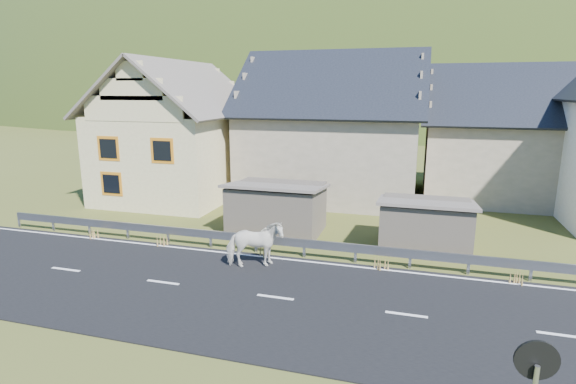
% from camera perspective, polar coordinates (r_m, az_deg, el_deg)
% --- Properties ---
extents(ground, '(160.00, 160.00, 0.00)m').
position_cam_1_polar(ground, '(14.53, -1.62, -13.36)').
color(ground, '#474919').
rests_on(ground, ground).
extents(road, '(60.00, 7.00, 0.04)m').
position_cam_1_polar(road, '(14.52, -1.62, -13.29)').
color(road, black).
rests_on(road, ground).
extents(lane_markings, '(60.00, 6.60, 0.01)m').
position_cam_1_polar(lane_markings, '(14.51, -1.62, -13.20)').
color(lane_markings, silver).
rests_on(lane_markings, road).
extents(guardrail, '(28.10, 0.09, 0.75)m').
position_cam_1_polar(guardrail, '(17.57, 2.07, -6.60)').
color(guardrail, '#93969B').
rests_on(guardrail, ground).
extents(shed_left, '(4.30, 3.30, 2.40)m').
position_cam_1_polar(shed_left, '(20.53, -1.40, -2.14)').
color(shed_left, '#5F5548').
rests_on(shed_left, ground).
extents(shed_right, '(3.80, 2.90, 2.20)m').
position_cam_1_polar(shed_right, '(19.18, 17.02, -4.12)').
color(shed_right, '#5F5548').
rests_on(shed_right, ground).
extents(house_cream, '(7.80, 9.80, 8.30)m').
position_cam_1_polar(house_cream, '(28.21, -13.78, 8.32)').
color(house_cream, beige).
rests_on(house_cream, ground).
extents(house_stone_a, '(10.80, 9.80, 8.90)m').
position_cam_1_polar(house_stone_a, '(27.91, 5.91, 9.14)').
color(house_stone_a, tan).
rests_on(house_stone_a, ground).
extents(house_stone_b, '(9.80, 8.80, 8.10)m').
position_cam_1_polar(house_stone_b, '(29.89, 26.01, 7.40)').
color(house_stone_b, tan).
rests_on(house_stone_b, ground).
extents(mountain, '(440.00, 280.00, 260.00)m').
position_cam_1_polar(mountain, '(194.20, 16.43, 4.54)').
color(mountain, '#1E370F').
rests_on(mountain, ground).
extents(conifer_patch, '(76.00, 50.00, 28.00)m').
position_cam_1_polar(conifer_patch, '(135.88, -9.74, 12.53)').
color(conifer_patch, black).
rests_on(conifer_patch, ground).
extents(horse, '(1.67, 2.26, 1.74)m').
position_cam_1_polar(horse, '(16.52, -4.27, -6.65)').
color(horse, silver).
rests_on(horse, road).
extents(traffic_mirror, '(0.70, 0.21, 2.52)m').
position_cam_1_polar(traffic_mirror, '(8.85, 28.82, -20.03)').
color(traffic_mirror, '#93969B').
rests_on(traffic_mirror, ground).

